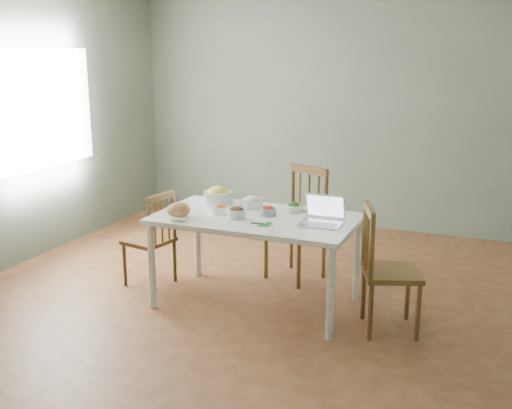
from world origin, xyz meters
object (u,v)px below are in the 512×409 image
at_px(chair_right, 392,269).
at_px(bread_boule, 178,210).
at_px(chair_far, 295,225).
at_px(bowl_squash, 219,196).
at_px(chair_left, 149,238).
at_px(dining_table, 256,261).
at_px(laptop, 321,211).

xyz_separation_m(chair_right, bread_boule, (-1.71, -0.21, 0.34)).
distance_m(chair_far, bowl_squash, 0.79).
relative_size(chair_left, chair_right, 0.89).
bearing_deg(bread_boule, chair_left, 147.02).
bearing_deg(chair_left, bowl_squash, 118.27).
bearing_deg(bowl_squash, chair_left, -162.32).
bearing_deg(chair_left, bread_boule, 67.60).
distance_m(chair_left, bowl_squash, 0.77).
bearing_deg(dining_table, chair_right, -2.98).
relative_size(chair_left, laptop, 2.71).
distance_m(bread_boule, bowl_squash, 0.54).
distance_m(chair_right, bread_boule, 1.75).
bearing_deg(chair_far, chair_left, -131.09).
distance_m(chair_far, chair_left, 1.35).
height_order(bread_boule, laptop, laptop).
relative_size(dining_table, chair_far, 1.58).
xyz_separation_m(dining_table, chair_far, (0.10, 0.71, 0.13)).
relative_size(dining_table, chair_right, 1.68).
relative_size(dining_table, chair_left, 1.89).
height_order(dining_table, bread_boule, bread_boule).
xyz_separation_m(chair_far, bread_boule, (-0.67, -0.98, 0.31)).
relative_size(chair_far, laptop, 3.24).
height_order(chair_left, bread_boule, bread_boule).
xyz_separation_m(dining_table, bowl_squash, (-0.46, 0.25, 0.46)).
bearing_deg(laptop, bowl_squash, 162.44).
relative_size(bread_boule, bowl_squash, 0.72).
relative_size(chair_far, bread_boule, 5.49).
xyz_separation_m(chair_far, chair_left, (-1.18, -0.65, -0.08)).
xyz_separation_m(bowl_squash, laptop, (1.02, -0.29, 0.03)).
height_order(dining_table, laptop, laptop).
relative_size(bread_boule, laptop, 0.59).
bearing_deg(dining_table, bread_boule, -154.59).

